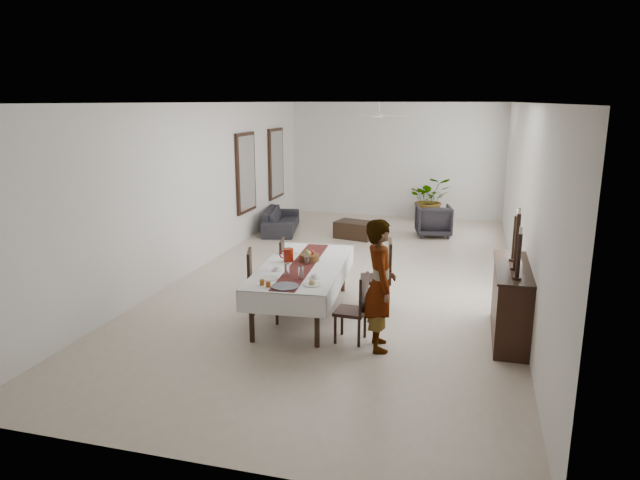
# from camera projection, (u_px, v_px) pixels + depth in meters

# --- Properties ---
(floor) EXTENTS (6.00, 12.00, 0.00)m
(floor) POSITION_uv_depth(u_px,v_px,m) (349.00, 276.00, 10.82)
(floor) COLOR beige
(floor) RESTS_ON ground
(ceiling) EXTENTS (6.00, 12.00, 0.02)m
(ceiling) POSITION_uv_depth(u_px,v_px,m) (351.00, 103.00, 10.06)
(ceiling) COLOR white
(ceiling) RESTS_ON wall_back
(wall_back) EXTENTS (6.00, 0.02, 3.20)m
(wall_back) POSITION_uv_depth(u_px,v_px,m) (395.00, 160.00, 16.06)
(wall_back) COLOR white
(wall_back) RESTS_ON floor
(wall_front) EXTENTS (6.00, 0.02, 3.20)m
(wall_front) POSITION_uv_depth(u_px,v_px,m) (199.00, 299.00, 4.82)
(wall_front) COLOR white
(wall_front) RESTS_ON floor
(wall_left) EXTENTS (0.02, 12.00, 3.20)m
(wall_left) POSITION_uv_depth(u_px,v_px,m) (201.00, 186.00, 11.20)
(wall_left) COLOR white
(wall_left) RESTS_ON floor
(wall_right) EXTENTS (0.02, 12.00, 3.20)m
(wall_right) POSITION_uv_depth(u_px,v_px,m) (523.00, 200.00, 9.68)
(wall_right) COLOR white
(wall_right) RESTS_ON floor
(dining_table_top) EXTENTS (1.23, 2.56, 0.05)m
(dining_table_top) POSITION_uv_depth(u_px,v_px,m) (303.00, 267.00, 8.72)
(dining_table_top) COLOR black
(dining_table_top) RESTS_ON table_leg_fl
(table_leg_fl) EXTENTS (0.08, 0.08, 0.73)m
(table_leg_fl) POSITION_uv_depth(u_px,v_px,m) (252.00, 317.00, 7.77)
(table_leg_fl) COLOR black
(table_leg_fl) RESTS_ON floor
(table_leg_fr) EXTENTS (0.08, 0.08, 0.73)m
(table_leg_fr) POSITION_uv_depth(u_px,v_px,m) (317.00, 322.00, 7.61)
(table_leg_fr) COLOR black
(table_leg_fr) RESTS_ON floor
(table_leg_bl) EXTENTS (0.08, 0.08, 0.73)m
(table_leg_bl) POSITION_uv_depth(u_px,v_px,m) (292.00, 268.00, 10.02)
(table_leg_bl) COLOR black
(table_leg_bl) RESTS_ON floor
(table_leg_br) EXTENTS (0.08, 0.08, 0.73)m
(table_leg_br) POSITION_uv_depth(u_px,v_px,m) (343.00, 271.00, 9.86)
(table_leg_br) COLOR black
(table_leg_br) RESTS_ON floor
(tablecloth_top) EXTENTS (1.43, 2.76, 0.01)m
(tablecloth_top) POSITION_uv_depth(u_px,v_px,m) (303.00, 265.00, 8.72)
(tablecloth_top) COLOR white
(tablecloth_top) RESTS_ON dining_table_top
(tablecloth_drape_left) EXTENTS (0.22, 2.67, 0.31)m
(tablecloth_drape_left) POSITION_uv_depth(u_px,v_px,m) (265.00, 273.00, 8.86)
(tablecloth_drape_left) COLOR white
(tablecloth_drape_left) RESTS_ON dining_table_top
(tablecloth_drape_right) EXTENTS (0.22, 2.67, 0.31)m
(tablecloth_drape_right) POSITION_uv_depth(u_px,v_px,m) (342.00, 277.00, 8.64)
(tablecloth_drape_right) COLOR silver
(tablecloth_drape_right) RESTS_ON dining_table_top
(tablecloth_drape_near) EXTENTS (1.22, 0.11, 0.31)m
(tablecloth_drape_near) POSITION_uv_depth(u_px,v_px,m) (281.00, 304.00, 7.48)
(tablecloth_drape_near) COLOR white
(tablecloth_drape_near) RESTS_ON dining_table_top
(tablecloth_drape_far) EXTENTS (1.22, 0.11, 0.31)m
(tablecloth_drape_far) POSITION_uv_depth(u_px,v_px,m) (319.00, 253.00, 10.02)
(tablecloth_drape_far) COLOR white
(tablecloth_drape_far) RESTS_ON dining_table_top
(table_runner) EXTENTS (0.56, 2.61, 0.00)m
(table_runner) POSITION_uv_depth(u_px,v_px,m) (303.00, 265.00, 8.71)
(table_runner) COLOR maroon
(table_runner) RESTS_ON tablecloth_top
(red_pitcher) EXTENTS (0.17, 0.17, 0.21)m
(red_pitcher) POSITION_uv_depth(u_px,v_px,m) (288.00, 255.00, 8.88)
(red_pitcher) COLOR maroon
(red_pitcher) RESTS_ON tablecloth_top
(pitcher_handle) EXTENTS (0.13, 0.03, 0.12)m
(pitcher_handle) POSITION_uv_depth(u_px,v_px,m) (283.00, 255.00, 8.90)
(pitcher_handle) COLOR #9B0B0F
(pitcher_handle) RESTS_ON red_pitcher
(wine_glass_near) EXTENTS (0.07, 0.07, 0.18)m
(wine_glass_near) POSITION_uv_depth(u_px,v_px,m) (301.00, 273.00, 8.03)
(wine_glass_near) COLOR silver
(wine_glass_near) RESTS_ON tablecloth_top
(wine_glass_mid) EXTENTS (0.07, 0.07, 0.18)m
(wine_glass_mid) POSITION_uv_depth(u_px,v_px,m) (287.00, 270.00, 8.17)
(wine_glass_mid) COLOR white
(wine_glass_mid) RESTS_ON tablecloth_top
(wine_glass_far) EXTENTS (0.07, 0.07, 0.18)m
(wine_glass_far) POSITION_uv_depth(u_px,v_px,m) (306.00, 259.00, 8.73)
(wine_glass_far) COLOR white
(wine_glass_far) RESTS_ON tablecloth_top
(teacup_right) EXTENTS (0.09, 0.09, 0.06)m
(teacup_right) POSITION_uv_depth(u_px,v_px,m) (314.00, 276.00, 8.06)
(teacup_right) COLOR white
(teacup_right) RESTS_ON saucer_right
(saucer_right) EXTENTS (0.16, 0.16, 0.01)m
(saucer_right) POSITION_uv_depth(u_px,v_px,m) (314.00, 278.00, 8.06)
(saucer_right) COLOR silver
(saucer_right) RESTS_ON tablecloth_top
(teacup_left) EXTENTS (0.09, 0.09, 0.06)m
(teacup_left) POSITION_uv_depth(u_px,v_px,m) (277.00, 269.00, 8.42)
(teacup_left) COLOR white
(teacup_left) RESTS_ON saucer_left
(saucer_left) EXTENTS (0.16, 0.16, 0.01)m
(saucer_left) POSITION_uv_depth(u_px,v_px,m) (277.00, 270.00, 8.42)
(saucer_left) COLOR white
(saucer_left) RESTS_ON tablecloth_top
(plate_near_right) EXTENTS (0.25, 0.25, 0.02)m
(plate_near_right) POSITION_uv_depth(u_px,v_px,m) (312.00, 285.00, 7.76)
(plate_near_right) COLOR silver
(plate_near_right) RESTS_ON tablecloth_top
(bread_near_right) EXTENTS (0.09, 0.09, 0.09)m
(bread_near_right) POSITION_uv_depth(u_px,v_px,m) (312.00, 283.00, 7.75)
(bread_near_right) COLOR tan
(bread_near_right) RESTS_ON plate_near_right
(plate_near_left) EXTENTS (0.25, 0.25, 0.02)m
(plate_near_left) POSITION_uv_depth(u_px,v_px,m) (269.00, 278.00, 8.03)
(plate_near_left) COLOR silver
(plate_near_left) RESTS_ON tablecloth_top
(plate_far_left) EXTENTS (0.25, 0.25, 0.02)m
(plate_far_left) POSITION_uv_depth(u_px,v_px,m) (290.00, 254.00, 9.32)
(plate_far_left) COLOR silver
(plate_far_left) RESTS_ON tablecloth_top
(serving_tray) EXTENTS (0.37, 0.37, 0.02)m
(serving_tray) POSITION_uv_depth(u_px,v_px,m) (285.00, 286.00, 7.67)
(serving_tray) COLOR #444449
(serving_tray) RESTS_ON tablecloth_top
(jam_jar_a) EXTENTS (0.07, 0.07, 0.08)m
(jam_jar_a) POSITION_uv_depth(u_px,v_px,m) (268.00, 284.00, 7.68)
(jam_jar_a) COLOR #994916
(jam_jar_a) RESTS_ON tablecloth_top
(jam_jar_b) EXTENTS (0.07, 0.07, 0.08)m
(jam_jar_b) POSITION_uv_depth(u_px,v_px,m) (262.00, 282.00, 7.76)
(jam_jar_b) COLOR #925415
(jam_jar_b) RESTS_ON tablecloth_top
(fruit_basket) EXTENTS (0.31, 0.31, 0.10)m
(fruit_basket) POSITION_uv_depth(u_px,v_px,m) (309.00, 257.00, 8.94)
(fruit_basket) COLOR brown
(fruit_basket) RESTS_ON tablecloth_top
(fruit_red) EXTENTS (0.09, 0.09, 0.09)m
(fruit_red) POSITION_uv_depth(u_px,v_px,m) (311.00, 252.00, 8.93)
(fruit_red) COLOR maroon
(fruit_red) RESTS_ON fruit_basket
(fruit_green) EXTENTS (0.08, 0.08, 0.08)m
(fruit_green) POSITION_uv_depth(u_px,v_px,m) (307.00, 252.00, 8.96)
(fruit_green) COLOR #527523
(fruit_green) RESTS_ON fruit_basket
(fruit_yellow) EXTENTS (0.09, 0.09, 0.09)m
(fruit_yellow) POSITION_uv_depth(u_px,v_px,m) (309.00, 253.00, 8.87)
(fruit_yellow) COLOR gold
(fruit_yellow) RESTS_ON fruit_basket
(chair_right_near_seat) EXTENTS (0.43, 0.43, 0.05)m
(chair_right_near_seat) POSITION_uv_depth(u_px,v_px,m) (350.00, 312.00, 7.80)
(chair_right_near_seat) COLOR black
(chair_right_near_seat) RESTS_ON chair_right_near_leg_fl
(chair_right_near_leg_fl) EXTENTS (0.04, 0.04, 0.40)m
(chair_right_near_leg_fl) POSITION_uv_depth(u_px,v_px,m) (359.00, 333.00, 7.65)
(chair_right_near_leg_fl) COLOR black
(chair_right_near_leg_fl) RESTS_ON floor
(chair_right_near_leg_fr) EXTENTS (0.04, 0.04, 0.40)m
(chair_right_near_leg_fr) POSITION_uv_depth(u_px,v_px,m) (365.00, 324.00, 7.95)
(chair_right_near_leg_fr) COLOR black
(chair_right_near_leg_fr) RESTS_ON floor
(chair_right_near_leg_bl) EXTENTS (0.04, 0.04, 0.40)m
(chair_right_near_leg_bl) POSITION_uv_depth(u_px,v_px,m) (335.00, 330.00, 7.75)
(chair_right_near_leg_bl) COLOR black
(chair_right_near_leg_bl) RESTS_ON floor
(chair_right_near_leg_br) EXTENTS (0.04, 0.04, 0.40)m
(chair_right_near_leg_br) POSITION_uv_depth(u_px,v_px,m) (342.00, 321.00, 8.05)
(chair_right_near_leg_br) COLOR black
(chair_right_near_leg_br) RESTS_ON floor
(chair_right_near_back) EXTENTS (0.06, 0.41, 0.52)m
(chair_right_near_back) POSITION_uv_depth(u_px,v_px,m) (364.00, 294.00, 7.67)
(chair_right_near_back) COLOR black
(chair_right_near_back) RESTS_ON chair_right_near_seat
(chair_right_far_seat) EXTENTS (0.55, 0.55, 0.05)m
(chair_right_far_seat) POSITION_uv_depth(u_px,v_px,m) (375.00, 279.00, 8.97)
(chair_right_far_seat) COLOR black
(chair_right_far_seat) RESTS_ON chair_right_far_leg_fl
(chair_right_far_leg_fl) EXTENTS (0.06, 0.06, 0.47)m
(chair_right_far_leg_fl) POSITION_uv_depth(u_px,v_px,m) (388.00, 300.00, 8.83)
(chair_right_far_leg_fl) COLOR black
(chair_right_far_leg_fl) RESTS_ON floor
(chair_right_far_leg_fr) EXTENTS (0.06, 0.06, 0.47)m
(chair_right_far_leg_fr) POSITION_uv_depth(u_px,v_px,m) (387.00, 291.00, 9.21)
(chair_right_far_leg_fr) COLOR black
(chair_right_far_leg_fr) RESTS_ON floor
(chair_right_far_leg_bl) EXTENTS (0.06, 0.06, 0.47)m
(chair_right_far_leg_bl) POSITION_uv_depth(u_px,v_px,m) (363.00, 299.00, 8.86)
(chair_right_far_leg_bl) COLOR black
(chair_right_far_leg_bl) RESTS_ON floor
(chair_right_far_leg_br) EXTENTS (0.06, 0.06, 0.47)m
(chair_right_far_leg_br) POSITION_uv_depth(u_px,v_px,m) (363.00, 291.00, 9.24)
(chair_right_far_leg_br) COLOR black
(chair_right_far_leg_br) RESTS_ON floor
(chair_right_far_back) EXTENTS (0.13, 0.48, 0.61)m
(chair_right_far_back) POSITION_uv_depth(u_px,v_px,m) (390.00, 260.00, 8.88)
(chair_right_far_back) COLOR black
(chair_right_far_back) RESTS_ON chair_right_far_seat
(chair_left_near_seat) EXTENTS (0.58, 0.58, 0.05)m
(chair_left_near_seat) POSITION_uv_depth(u_px,v_px,m) (264.00, 290.00, 8.52)
(chair_left_near_seat) COLOR black
(chair_left_near_seat) RESTS_ON chair_left_near_leg_fl
(chair_left_near_leg_fl) EXTENTS (0.06, 0.06, 0.46)m
(chair_left_near_leg_fl) POSITION_uv_depth(u_px,v_px,m) (253.00, 302.00, 8.75)
(chair_left_near_leg_fl) COLOR black
(chair_left_near_leg_fl) RESTS_ON floor
(chair_left_near_leg_fr) EXTENTS (0.06, 0.06, 0.46)m
(chair_left_near_leg_fr) POSITION_uv_depth(u_px,v_px,m) (251.00, 311.00, 8.39)
(chair_left_near_leg_fr) COLOR black
(chair_left_near_leg_fr) RESTS_ON floor
(chair_left_near_leg_bl) EXTENTS (0.06, 0.06, 0.46)m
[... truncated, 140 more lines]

